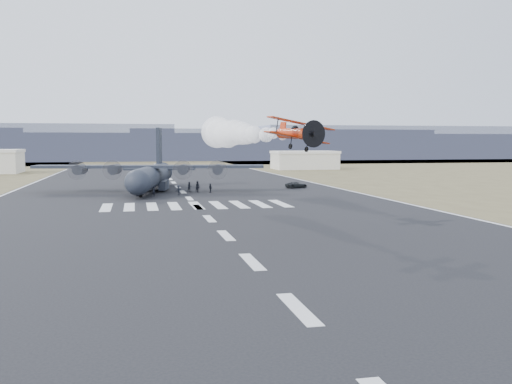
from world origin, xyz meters
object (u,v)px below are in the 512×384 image
object	(u,v)px
hangar_right	(305,160)
transport_aircraft	(151,174)
crew_a	(154,191)
crew_c	(179,190)
crew_f	(198,188)
support_vehicle	(297,185)
crew_h	(190,187)
crew_d	(210,188)
crew_g	(145,189)
crew_b	(198,187)
aerobatic_biplane	(297,133)
crew_e	(138,191)

from	to	relation	value
hangar_right	transport_aircraft	distance (m)	90.82
crew_a	crew_c	xyz separation A→B (m)	(4.09, 1.42, -0.03)
transport_aircraft	crew_f	xyz separation A→B (m)	(7.79, -4.15, -2.18)
support_vehicle	crew_h	xyz separation A→B (m)	(-20.69, -3.93, 0.29)
hangar_right	support_vehicle	size ratio (longest dim) A/B	4.87
hangar_right	crew_d	xyz separation A→B (m)	(-41.47, -80.47, -2.21)
support_vehicle	crew_g	bearing A→B (deg)	91.60
support_vehicle	transport_aircraft	bearing A→B (deg)	77.99
hangar_right	crew_b	world-z (taller)	hangar_right
aerobatic_biplane	crew_d	xyz separation A→B (m)	(-2.12, 46.15, -8.76)
crew_h	support_vehicle	bearing A→B (deg)	-0.58
crew_b	crew_h	distance (m)	1.51
hangar_right	crew_d	distance (m)	90.55
crew_f	crew_h	world-z (taller)	crew_h
crew_d	crew_e	xyz separation A→B (m)	(-12.31, -4.31, 0.06)
support_vehicle	crew_f	xyz separation A→B (m)	(-19.40, -5.15, 0.20)
transport_aircraft	crew_h	xyz separation A→B (m)	(6.50, -2.93, -2.10)
crew_c	crew_g	xyz separation A→B (m)	(-5.47, 1.68, 0.13)
crew_a	hangar_right	bearing A→B (deg)	9.79
crew_f	crew_h	distance (m)	1.78
crew_h	hangar_right	bearing A→B (deg)	48.77
crew_f	crew_g	size ratio (longest dim) A/B	0.84
hangar_right	crew_a	size ratio (longest dim) A/B	12.21
crew_c	support_vehicle	bearing A→B (deg)	178.76
transport_aircraft	crew_h	distance (m)	7.43
crew_d	aerobatic_biplane	bearing A→B (deg)	-15.47
crew_b	crew_d	world-z (taller)	crew_b
crew_b	crew_a	bearing A→B (deg)	-177.84
crew_a	crew_b	distance (m)	10.23
crew_f	hangar_right	bearing A→B (deg)	-35.60
hangar_right	support_vehicle	xyz separation A→B (m)	(-24.10, -73.96, -2.42)
crew_e	support_vehicle	bearing A→B (deg)	-139.52
crew_a	crew_c	size ratio (longest dim) A/B	1.04
crew_e	crew_g	bearing A→B (deg)	-91.65
support_vehicle	crew_c	bearing A→B (deg)	98.72
support_vehicle	crew_h	bearing A→B (deg)	86.64
crew_e	transport_aircraft	bearing A→B (deg)	-83.73
aerobatic_biplane	crew_f	world-z (taller)	aerobatic_biplane
hangar_right	aerobatic_biplane	world-z (taller)	aerobatic_biplane
crew_d	crew_g	world-z (taller)	crew_g
support_vehicle	crew_f	bearing A→B (deg)	90.76
crew_b	crew_c	xyz separation A→B (m)	(-3.75, -5.16, -0.13)
crew_d	hangar_right	bearing A→B (deg)	134.63
crew_d	crew_e	world-z (taller)	crew_e
hangar_right	crew_e	bearing A→B (deg)	-122.38
aerobatic_biplane	transport_aircraft	xyz separation A→B (m)	(-11.95, 51.67, -6.59)
crew_d	crew_g	size ratio (longest dim) A/B	0.85
crew_h	crew_c	bearing A→B (deg)	-123.66
crew_f	crew_c	bearing A→B (deg)	134.40
crew_c	transport_aircraft	bearing A→B (deg)	-88.74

